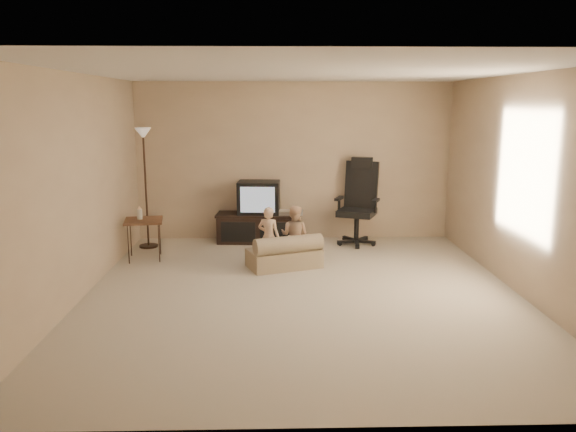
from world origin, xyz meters
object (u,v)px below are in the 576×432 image
at_px(tv_stand, 259,217).
at_px(office_chair, 358,213).
at_px(side_table, 143,221).
at_px(floor_lamp, 144,161).
at_px(toddler_left, 269,237).
at_px(toddler_right, 294,235).
at_px(child_sofa, 285,254).

bearing_deg(tv_stand, office_chair, -1.59).
relative_size(side_table, floor_lamp, 0.42).
bearing_deg(toddler_left, office_chair, -119.84).
bearing_deg(tv_stand, floor_lamp, -166.77).
bearing_deg(side_table, floor_lamp, 98.00).
bearing_deg(side_table, toddler_left, -13.25).
xyz_separation_m(side_table, toddler_right, (2.11, -0.32, -0.14)).
bearing_deg(child_sofa, tv_stand, 84.56).
height_order(child_sofa, toddler_right, toddler_right).
distance_m(floor_lamp, toddler_right, 2.59).
xyz_separation_m(floor_lamp, toddler_left, (1.85, -1.09, -0.91)).
bearing_deg(child_sofa, floor_lamp, 130.59).
height_order(office_chair, side_table, office_chair).
bearing_deg(floor_lamp, child_sofa, -29.42).
relative_size(office_chair, toddler_left, 1.64).
distance_m(tv_stand, office_chair, 1.55).
bearing_deg(office_chair, toddler_right, -109.95).
height_order(office_chair, floor_lamp, floor_lamp).
bearing_deg(toddler_left, floor_lamp, -11.78).
height_order(floor_lamp, toddler_right, floor_lamp).
xyz_separation_m(tv_stand, office_chair, (1.54, -0.14, 0.08)).
height_order(side_table, child_sofa, side_table).
xyz_separation_m(floor_lamp, toddler_right, (2.20, -1.00, -0.91)).
distance_m(tv_stand, floor_lamp, 1.95).
relative_size(child_sofa, toddler_right, 1.30).
distance_m(side_table, child_sofa, 2.07).
xyz_separation_m(child_sofa, toddler_left, (-0.22, 0.08, 0.22)).
height_order(floor_lamp, toddler_left, floor_lamp).
xyz_separation_m(side_table, toddler_left, (1.76, -0.41, -0.14)).
bearing_deg(child_sofa, toddler_left, 139.69).
xyz_separation_m(tv_stand, child_sofa, (0.38, -1.45, -0.22)).
bearing_deg(tv_stand, toddler_left, -79.75).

